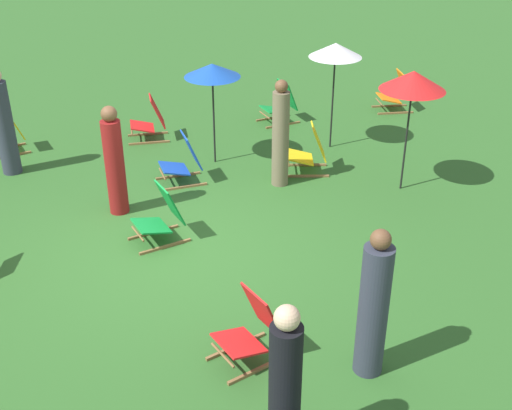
% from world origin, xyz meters
% --- Properties ---
extents(ground_plane, '(40.00, 40.00, 0.00)m').
position_xyz_m(ground_plane, '(0.00, 0.00, 0.00)').
color(ground_plane, '#2D6026').
extents(deckchair_1, '(0.59, 0.83, 0.83)m').
position_xyz_m(deckchair_1, '(-4.07, 5.46, 0.37)').
color(deckchair_1, olive).
rests_on(deckchair_1, ground).
extents(deckchair_2, '(0.64, 0.85, 0.83)m').
position_xyz_m(deckchair_2, '(-0.28, -0.08, 0.37)').
color(deckchair_2, olive).
rests_on(deckchair_2, ground).
extents(deckchair_3, '(0.64, 0.85, 0.83)m').
position_xyz_m(deckchair_3, '(-4.09, -2.24, 0.37)').
color(deckchair_3, olive).
rests_on(deckchair_3, ground).
extents(deckchair_4, '(0.68, 0.87, 0.83)m').
position_xyz_m(deckchair_4, '(2.40, 0.43, 0.37)').
color(deckchair_4, olive).
rests_on(deckchair_4, ground).
extents(deckchair_5, '(0.67, 0.86, 0.83)m').
position_xyz_m(deckchair_5, '(-1.78, 2.67, 0.37)').
color(deckchair_5, olive).
rests_on(deckchair_5, ground).
extents(deckchair_6, '(0.59, 0.83, 0.83)m').
position_xyz_m(deckchair_6, '(-4.12, 2.94, 0.37)').
color(deckchair_6, olive).
rests_on(deckchair_6, ground).
extents(deckchair_8, '(0.51, 0.78, 0.83)m').
position_xyz_m(deckchair_8, '(-1.99, 0.56, 0.37)').
color(deckchair_8, olive).
rests_on(deckchair_8, ground).
extents(deckchair_9, '(0.54, 0.80, 0.83)m').
position_xyz_m(deckchair_9, '(-3.96, 0.31, 0.37)').
color(deckchair_9, olive).
rests_on(deckchair_9, ground).
extents(umbrella_0, '(1.00, 1.00, 1.95)m').
position_xyz_m(umbrella_0, '(-0.76, 3.87, 1.80)').
color(umbrella_0, black).
rests_on(umbrella_0, ground).
extents(umbrella_1, '(0.92, 0.92, 1.93)m').
position_xyz_m(umbrella_1, '(-2.66, 3.42, 1.80)').
color(umbrella_1, black).
rests_on(umbrella_1, ground).
extents(umbrella_2, '(0.94, 0.94, 1.76)m').
position_xyz_m(umbrella_2, '(-2.62, 1.23, 1.64)').
color(umbrella_2, black).
rests_on(umbrella_2, ground).
extents(person_0, '(0.35, 0.35, 1.76)m').
position_xyz_m(person_0, '(-1.48, 2.05, 0.84)').
color(person_0, '#72664C').
rests_on(person_0, ground).
extents(person_1, '(0.39, 0.39, 1.80)m').
position_xyz_m(person_1, '(-3.19, -2.17, 0.85)').
color(person_1, '#333847').
rests_on(person_1, ground).
extents(person_2, '(0.39, 0.39, 1.70)m').
position_xyz_m(person_2, '(2.93, 1.55, 0.80)').
color(person_2, '#333847').
rests_on(person_2, ground).
extents(person_3, '(0.36, 0.36, 1.67)m').
position_xyz_m(person_3, '(3.74, 0.34, 0.80)').
color(person_3, black).
rests_on(person_3, ground).
extents(person_4, '(0.35, 0.35, 1.68)m').
position_xyz_m(person_4, '(-1.28, -0.57, 0.81)').
color(person_4, maroon).
rests_on(person_4, ground).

